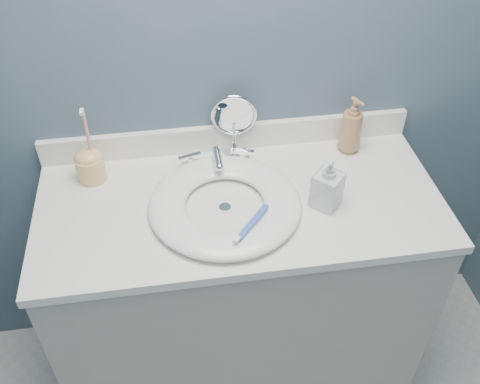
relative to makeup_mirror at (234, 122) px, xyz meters
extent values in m
cube|color=#445966|center=(-0.02, 0.04, 0.20)|extent=(2.20, 0.02, 2.40)
cube|color=#B0ABA1|center=(-0.02, -0.24, -0.57)|extent=(1.20, 0.55, 0.85)
cube|color=white|center=(-0.02, -0.24, -0.13)|extent=(1.22, 0.57, 0.03)
cube|color=white|center=(-0.02, 0.02, -0.07)|extent=(1.22, 0.02, 0.09)
cylinder|color=silver|center=(-0.07, -0.27, -0.12)|extent=(0.04, 0.04, 0.01)
cube|color=silver|center=(-0.07, -0.06, -0.11)|extent=(0.22, 0.05, 0.01)
cylinder|color=silver|center=(-0.07, -0.06, -0.08)|extent=(0.03, 0.03, 0.06)
cylinder|color=silver|center=(-0.07, -0.10, -0.06)|extent=(0.02, 0.09, 0.02)
sphere|color=silver|center=(-0.07, -0.15, -0.06)|extent=(0.03, 0.03, 0.03)
cylinder|color=silver|center=(-0.15, -0.06, -0.10)|extent=(0.02, 0.02, 0.03)
cube|color=silver|center=(-0.15, -0.06, -0.08)|extent=(0.08, 0.03, 0.01)
cylinder|color=silver|center=(0.02, -0.06, -0.10)|extent=(0.02, 0.02, 0.03)
cube|color=silver|center=(0.02, -0.06, -0.08)|extent=(0.08, 0.03, 0.01)
cylinder|color=silver|center=(0.00, 0.00, -0.11)|extent=(0.08, 0.08, 0.01)
cylinder|color=silver|center=(0.00, 0.00, -0.06)|extent=(0.01, 0.01, 0.11)
torus|color=silver|center=(0.00, 0.00, 0.03)|extent=(0.15, 0.03, 0.15)
cylinder|color=white|center=(0.00, 0.00, 0.03)|extent=(0.12, 0.02, 0.12)
imported|color=#A9744C|center=(0.38, -0.05, -0.02)|extent=(0.10, 0.10, 0.20)
imported|color=silver|center=(0.23, -0.30, -0.04)|extent=(0.11, 0.11, 0.17)
cylinder|color=#ECC176|center=(-0.46, -0.07, -0.08)|extent=(0.09, 0.09, 0.08)
ellipsoid|color=#ECC176|center=(-0.46, -0.07, -0.04)|extent=(0.09, 0.08, 0.05)
cylinder|color=pink|center=(-0.45, -0.07, 0.04)|extent=(0.02, 0.03, 0.17)
cube|color=white|center=(-0.45, -0.08, 0.13)|extent=(0.01, 0.02, 0.01)
cube|color=blue|center=(0.00, -0.38, -0.08)|extent=(0.11, 0.13, 0.01)
cube|color=white|center=(-0.06, -0.45, -0.07)|extent=(0.02, 0.03, 0.01)
camera|label=1|loc=(-0.20, -1.41, 0.97)|focal=40.00mm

